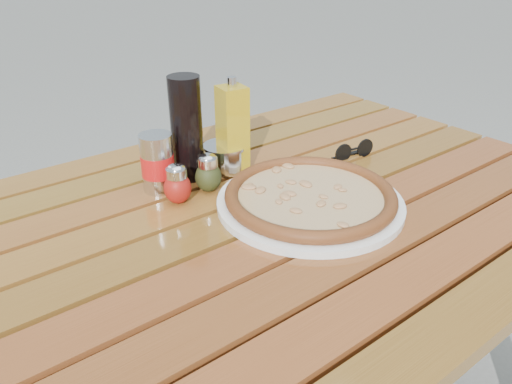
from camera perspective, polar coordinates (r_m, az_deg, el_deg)
table at (r=0.99m, az=0.71°, el=-5.84°), size 1.40×0.90×0.75m
plate at (r=0.97m, az=6.17°, el=-1.21°), size 0.40×0.40×0.01m
pizza at (r=0.96m, az=6.22°, el=-0.38°), size 0.42×0.42×0.03m
pepper_shaker at (r=0.98m, az=-8.98°, el=0.87°), size 0.07×0.07×0.08m
oregano_shaker at (r=1.01m, az=-5.49°, el=2.14°), size 0.07×0.07×0.08m
dark_bottle at (r=1.05m, az=-7.94°, el=7.17°), size 0.08×0.08×0.22m
soda_can at (r=1.02m, az=-11.17°, el=3.25°), size 0.07×0.07×0.12m
olive_oil_cruet at (r=1.08m, az=-2.69°, el=7.15°), size 0.06×0.06×0.21m
parmesan_tin at (r=1.11m, az=-3.56°, el=4.02°), size 0.12×0.12×0.07m
sunglasses at (r=1.19m, az=11.08°, el=4.62°), size 0.11×0.04×0.04m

